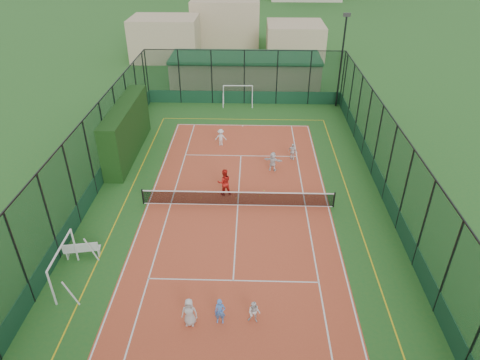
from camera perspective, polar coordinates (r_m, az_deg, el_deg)
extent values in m
plane|color=#205F24|center=(26.12, -0.29, -3.37)|extent=(300.00, 300.00, 0.00)
cube|color=#B13C27|center=(26.12, -0.29, -3.36)|extent=(11.17, 23.97, 0.01)
cube|color=black|center=(32.21, -14.89, 6.47)|extent=(1.30, 8.65, 3.78)
imported|color=silver|center=(19.01, -6.76, -17.09)|extent=(0.70, 0.48, 1.40)
imported|color=#5188E6|center=(19.01, -2.68, -17.11)|extent=(0.47, 0.31, 1.29)
imported|color=white|center=(19.08, 1.90, -17.22)|extent=(0.62, 0.52, 1.12)
imported|color=silver|center=(32.85, -2.58, 5.70)|extent=(0.87, 0.51, 1.34)
imported|color=silver|center=(31.03, 7.04, 3.76)|extent=(0.78, 0.62, 1.24)
imported|color=white|center=(29.46, 4.39, 2.48)|extent=(1.34, 0.70, 1.38)
imported|color=red|center=(26.67, -2.12, -0.28)|extent=(0.99, 0.85, 1.77)
sphere|color=#CCE033|center=(27.47, 3.24, -1.40)|extent=(0.07, 0.07, 0.07)
sphere|color=#CCE033|center=(27.10, 0.14, -1.84)|extent=(0.07, 0.07, 0.07)
sphere|color=#CCE033|center=(27.26, 1.26, -1.62)|extent=(0.07, 0.07, 0.07)
sphere|color=#CCE033|center=(27.43, -4.65, -1.51)|extent=(0.07, 0.07, 0.07)
sphere|color=#CCE033|center=(26.93, 2.68, -2.11)|extent=(0.07, 0.07, 0.07)
sphere|color=#CCE033|center=(26.83, -5.20, -2.37)|extent=(0.07, 0.07, 0.07)
sphere|color=#CCE033|center=(26.70, -0.45, -2.40)|extent=(0.07, 0.07, 0.07)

